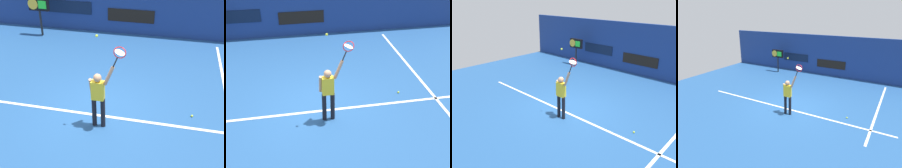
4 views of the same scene
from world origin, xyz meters
TOP-DOWN VIEW (x-y plane):
  - ground_plane at (0.00, 0.00)m, footprint 18.00×18.00m
  - back_wall at (0.00, 6.25)m, footprint 18.00×0.20m
  - sponsor_banner_center at (0.00, 6.13)m, footprint 2.20×0.03m
  - sponsor_banner_portside at (-3.00, 6.13)m, footprint 2.20×0.03m
  - court_baseline at (0.00, -0.30)m, footprint 10.00×0.10m
  - tennis_player at (0.25, -0.72)m, footprint 0.70×0.31m
  - tennis_racket at (0.81, -0.72)m, footprint 0.41×0.27m
  - tennis_ball at (0.25, -0.68)m, footprint 0.07×0.07m
  - scoreboard_clock at (-4.11, 5.16)m, footprint 0.96×0.20m
  - spare_ball at (2.85, 0.25)m, footprint 0.07×0.07m

SIDE VIEW (x-z plane):
  - ground_plane at x=0.00m, z-range 0.00..0.00m
  - court_baseline at x=0.00m, z-range 0.00..0.01m
  - spare_ball at x=2.85m, z-range 0.00..0.07m
  - sponsor_banner_center at x=0.00m, z-range 0.62..1.22m
  - tennis_player at x=0.25m, z-range 0.03..1.99m
  - sponsor_banner_portside at x=-3.00m, z-range 0.83..1.43m
  - scoreboard_clock at x=-4.11m, z-range 0.51..2.31m
  - back_wall at x=0.00m, z-range 0.00..3.02m
  - tennis_racket at x=0.81m, z-range 2.02..2.64m
  - tennis_ball at x=0.25m, z-range 2.69..2.76m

